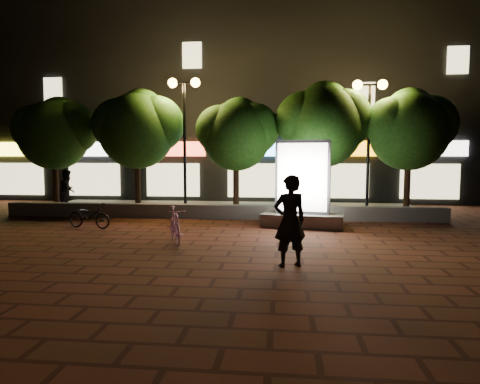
# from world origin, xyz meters

# --- Properties ---
(ground) EXTENTS (80.00, 80.00, 0.00)m
(ground) POSITION_xyz_m (0.00, 0.00, 0.00)
(ground) COLOR #56261B
(ground) RESTS_ON ground
(retaining_wall) EXTENTS (16.00, 0.45, 0.50)m
(retaining_wall) POSITION_xyz_m (0.00, 4.00, 0.25)
(retaining_wall) COLOR slate
(retaining_wall) RESTS_ON ground
(sidewalk) EXTENTS (16.00, 5.00, 0.08)m
(sidewalk) POSITION_xyz_m (0.00, 6.50, 0.04)
(sidewalk) COLOR slate
(sidewalk) RESTS_ON ground
(building_block) EXTENTS (28.00, 8.12, 11.30)m
(building_block) POSITION_xyz_m (-0.01, 12.99, 5.00)
(building_block) COLOR black
(building_block) RESTS_ON ground
(tree_far_left) EXTENTS (3.36, 2.80, 4.63)m
(tree_far_left) POSITION_xyz_m (-6.95, 5.46, 3.29)
(tree_far_left) COLOR #321E13
(tree_far_left) RESTS_ON sidewalk
(tree_left) EXTENTS (3.60, 3.00, 4.89)m
(tree_left) POSITION_xyz_m (-3.45, 5.46, 3.44)
(tree_left) COLOR #321E13
(tree_left) RESTS_ON sidewalk
(tree_mid) EXTENTS (3.24, 2.70, 4.50)m
(tree_mid) POSITION_xyz_m (0.55, 5.46, 3.22)
(tree_mid) COLOR #321E13
(tree_mid) RESTS_ON sidewalk
(tree_right) EXTENTS (3.72, 3.10, 5.07)m
(tree_right) POSITION_xyz_m (3.86, 5.46, 3.57)
(tree_right) COLOR #321E13
(tree_right) RESTS_ON sidewalk
(tree_far_right) EXTENTS (3.48, 2.90, 4.76)m
(tree_far_right) POSITION_xyz_m (7.05, 5.46, 3.37)
(tree_far_right) COLOR #321E13
(tree_far_right) RESTS_ON sidewalk
(street_lamp_left) EXTENTS (1.26, 0.36, 5.18)m
(street_lamp_left) POSITION_xyz_m (-1.50, 5.20, 4.03)
(street_lamp_left) COLOR black
(street_lamp_left) RESTS_ON sidewalk
(street_lamp_right) EXTENTS (1.26, 0.36, 4.98)m
(street_lamp_right) POSITION_xyz_m (5.50, 5.20, 3.89)
(street_lamp_right) COLOR black
(street_lamp_right) RESTS_ON sidewalk
(ad_kiosk) EXTENTS (2.72, 1.65, 2.77)m
(ad_kiosk) POSITION_xyz_m (2.98, 2.60, 1.12)
(ad_kiosk) COLOR slate
(ad_kiosk) RESTS_ON ground
(scooter_pink) EXTENTS (1.02, 1.62, 0.94)m
(scooter_pink) POSITION_xyz_m (-0.45, -0.34, 0.47)
(scooter_pink) COLOR #E996D5
(scooter_pink) RESTS_ON ground
(rider) EXTENTS (0.80, 0.66, 1.89)m
(rider) POSITION_xyz_m (2.50, -2.37, 0.95)
(rider) COLOR black
(rider) RESTS_ON ground
(scooter_parked) EXTENTS (1.59, 0.83, 0.79)m
(scooter_parked) POSITION_xyz_m (-3.70, 1.55, 0.40)
(scooter_parked) COLOR black
(scooter_parked) RESTS_ON ground
(pedestrian) EXTENTS (0.72, 0.87, 1.64)m
(pedestrian) POSITION_xyz_m (-6.30, 5.06, 0.90)
(pedestrian) COLOR black
(pedestrian) RESTS_ON sidewalk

